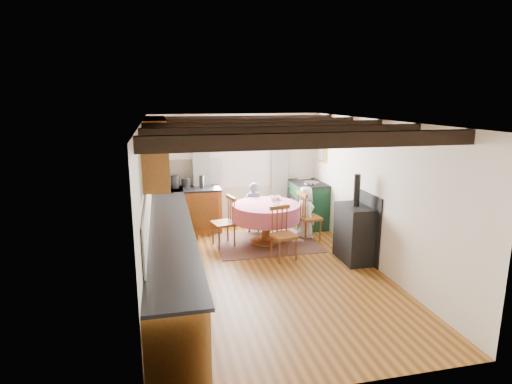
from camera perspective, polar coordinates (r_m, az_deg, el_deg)
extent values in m
cube|color=#A36026|center=(6.80, 1.53, -10.97)|extent=(3.60, 5.50, 0.00)
cube|color=white|center=(6.23, 1.66, 9.66)|extent=(3.60, 5.50, 0.00)
cube|color=silver|center=(9.04, -2.76, 2.98)|extent=(3.60, 0.00, 2.40)
cube|color=silver|center=(3.94, 11.78, -10.51)|extent=(3.60, 0.00, 2.40)
cube|color=silver|center=(6.22, -14.68, -1.96)|extent=(0.00, 5.50, 2.40)
cube|color=silver|center=(7.07, 15.87, -0.29)|extent=(0.00, 5.50, 2.40)
cube|color=black|center=(4.34, 8.33, 6.96)|extent=(3.60, 0.16, 0.16)
cube|color=black|center=(5.28, 4.40, 8.08)|extent=(3.60, 0.16, 0.16)
cube|color=black|center=(6.24, 1.66, 8.84)|extent=(3.60, 0.16, 0.16)
cube|color=black|center=(7.21, -0.36, 9.38)|extent=(3.60, 0.16, 0.16)
cube|color=black|center=(8.19, -1.90, 9.78)|extent=(3.60, 0.16, 0.16)
cube|color=beige|center=(6.51, -14.44, -1.30)|extent=(0.02, 4.50, 0.55)
cube|color=beige|center=(8.91, -9.09, 2.68)|extent=(1.40, 0.02, 0.55)
cube|color=#975D1C|center=(6.45, -11.61, -8.38)|extent=(0.60, 5.30, 0.88)
cube|color=#975D1C|center=(8.80, -9.11, -2.52)|extent=(1.30, 0.60, 0.88)
cube|color=black|center=(6.30, -11.61, -4.46)|extent=(0.64, 5.30, 0.04)
cube|color=black|center=(8.67, -9.21, 0.38)|extent=(1.30, 0.64, 0.04)
cube|color=#975D1C|center=(7.27, -13.43, 6.21)|extent=(0.34, 1.80, 0.90)
cube|color=#975D1C|center=(5.79, -13.46, 4.09)|extent=(0.34, 0.90, 0.70)
cube|color=white|center=(8.99, -2.14, 5.50)|extent=(1.34, 0.03, 1.54)
cube|color=white|center=(8.99, -2.14, 5.51)|extent=(1.20, 0.01, 1.40)
cube|color=#A4A4A4|center=(8.87, -7.41, 2.03)|extent=(0.35, 0.10, 2.10)
cube|color=#A4A4A4|center=(9.18, 3.21, 2.49)|extent=(0.35, 0.10, 2.10)
cylinder|color=black|center=(8.85, -2.07, 9.29)|extent=(2.00, 0.03, 0.03)
cube|color=gold|center=(9.03, 8.92, 6.03)|extent=(0.04, 0.50, 0.60)
cylinder|color=silver|center=(9.19, 3.74, 6.27)|extent=(0.30, 0.02, 0.30)
cube|color=#453129|center=(8.11, 1.37, -6.91)|extent=(1.91, 1.49, 0.01)
imported|color=slate|center=(8.59, -0.36, -2.12)|extent=(0.42, 0.30, 1.05)
imported|color=silver|center=(8.34, 6.72, -2.76)|extent=(0.36, 0.53, 1.03)
imported|color=silver|center=(7.75, 2.95, -1.74)|extent=(0.23, 0.23, 0.05)
imported|color=silver|center=(8.25, 2.60, -0.78)|extent=(0.30, 0.30, 0.07)
imported|color=silver|center=(7.99, 2.44, -1.11)|extent=(0.15, 0.15, 0.10)
cylinder|color=#262628|center=(8.69, -10.97, 1.37)|extent=(0.16, 0.16, 0.27)
cylinder|color=#262628|center=(8.76, -9.53, 1.29)|extent=(0.18, 0.18, 0.20)
cylinder|color=#262628|center=(8.61, -7.43, 1.39)|extent=(0.09, 0.09, 0.26)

